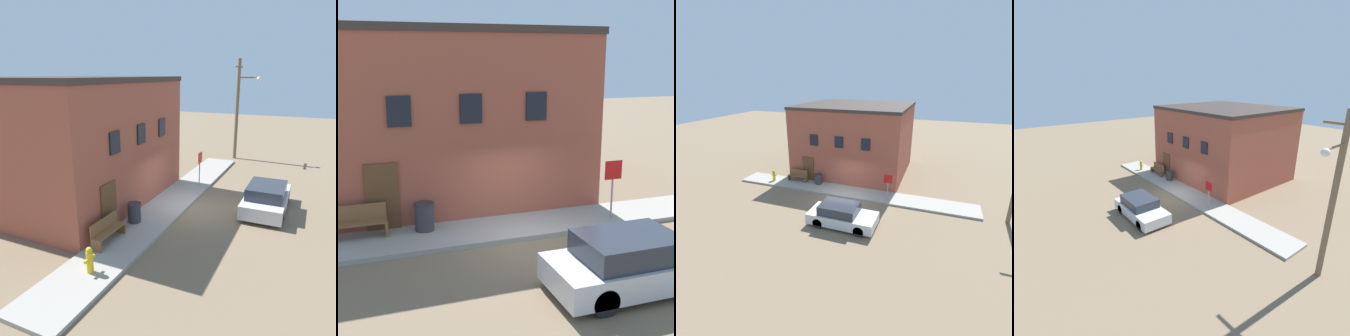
% 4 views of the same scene
% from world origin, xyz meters
% --- Properties ---
extents(ground_plane, '(80.00, 80.00, 0.00)m').
position_xyz_m(ground_plane, '(0.00, 0.00, 0.00)').
color(ground_plane, '#7A664C').
extents(sidewalk, '(18.73, 2.02, 0.15)m').
position_xyz_m(sidewalk, '(0.00, 1.01, 0.07)').
color(sidewalk, '#9E998E').
rests_on(sidewalk, ground).
extents(brick_building, '(9.43, 8.66, 6.22)m').
position_xyz_m(brick_building, '(-1.14, 6.29, 3.11)').
color(brick_building, '#9E4C38').
rests_on(brick_building, ground).
extents(stop_sign, '(0.61, 0.06, 1.91)m').
position_xyz_m(stop_sign, '(3.14, 0.59, 1.47)').
color(stop_sign, gray).
rests_on(stop_sign, sidewalk).
extents(bench, '(1.72, 0.44, 0.96)m').
position_xyz_m(bench, '(-4.73, 1.55, 0.61)').
color(bench, brown).
rests_on(bench, sidewalk).
extents(trash_bin, '(0.60, 0.60, 0.86)m').
position_xyz_m(trash_bin, '(-2.78, 1.51, 0.58)').
color(trash_bin, '#333338').
rests_on(trash_bin, sidewalk).
extents(parked_car, '(4.10, 1.87, 1.35)m').
position_xyz_m(parked_car, '(1.19, -3.46, 0.65)').
color(parked_car, black).
rests_on(parked_car, ground).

